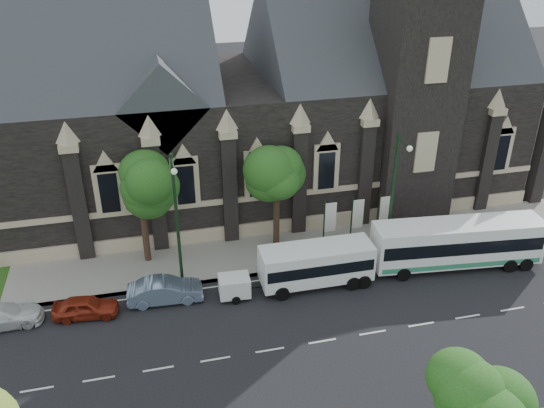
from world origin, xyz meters
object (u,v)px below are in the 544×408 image
object	(u,v)px
sedan	(165,291)
banner_flag_left	(328,220)
banner_flag_center	(356,217)
box_trailer	(234,286)
street_lamp_near	(394,191)
banner_flag_right	(382,214)
tree_park_east	(481,394)
tour_coach	(457,243)
car_far_white	(2,316)
tree_walk_left	(143,184)
car_far_red	(86,307)
tree_walk_right	(279,169)
street_lamp_mid	(177,216)
shuttle_bus	(317,263)

from	to	relation	value
sedan	banner_flag_left	bearing A→B (deg)	-71.55
banner_flag_center	box_trailer	size ratio (longest dim) A/B	1.45
street_lamp_near	banner_flag_right	distance (m)	3.34
tree_park_east	banner_flag_right	bearing A→B (deg)	77.35
street_lamp_near	sedan	bearing A→B (deg)	-175.11
tour_coach	car_far_white	size ratio (longest dim) A/B	2.55
banner_flag_center	box_trailer	bearing A→B (deg)	-157.52
tree_walk_left	tour_coach	xyz separation A→B (m)	(19.75, -5.63, -3.95)
tour_coach	banner_flag_center	bearing A→B (deg)	151.25
box_trailer	car_far_red	distance (m)	8.82
tree_walk_left	banner_flag_left	distance (m)	12.66
car_far_red	box_trailer	bearing A→B (deg)	-85.92
tree_walk_right	banner_flag_center	distance (m)	6.36
street_lamp_near	car_far_white	size ratio (longest dim) A/B	2.01
street_lamp_near	car_far_red	size ratio (longest dim) A/B	2.39
tree_walk_left	banner_flag_right	distance (m)	16.52
tree_walk_left	box_trailer	size ratio (longest dim) A/B	2.76
banner_flag_center	car_far_white	xyz separation A→B (m)	(-22.71, -3.30, -1.73)
street_lamp_mid	banner_flag_left	size ratio (longest dim) A/B	2.25
tree_walk_right	box_trailer	bearing A→B (deg)	-127.16
banner_flag_center	tree_walk_right	bearing A→B (deg)	161.36
street_lamp_mid	car_far_red	size ratio (longest dim) A/B	2.39
tree_walk_left	shuttle_bus	distance (m)	12.19
tree_walk_right	sedan	distance (m)	10.95
tree_walk_right	sedan	xyz separation A→B (m)	(-8.37, -4.92, -5.07)
car_far_white	tree_park_east	bearing A→B (deg)	-128.06
tree_walk_right	banner_flag_center	xyz separation A→B (m)	(5.08, -1.71, -3.43)
sedan	box_trailer	bearing A→B (deg)	-95.91
sedan	tree_walk_left	bearing A→B (deg)	10.21
tree_walk_right	shuttle_bus	size ratio (longest dim) A/B	1.10
tour_coach	car_far_white	bearing A→B (deg)	-175.31
sedan	street_lamp_mid	bearing A→B (deg)	-39.01
sedan	car_far_red	world-z (taller)	sedan
banner_flag_center	car_far_red	world-z (taller)	banner_flag_center
tree_walk_left	street_lamp_mid	bearing A→B (deg)	-63.53
tree_park_east	banner_flag_left	world-z (taller)	tree_park_east
tree_park_east	box_trailer	world-z (taller)	tree_park_east
street_lamp_near	sedan	world-z (taller)	street_lamp_near
shuttle_bus	car_far_red	size ratio (longest dim) A/B	1.89
shuttle_bus	tree_walk_right	bearing A→B (deg)	101.65
box_trailer	street_lamp_near	bearing A→B (deg)	12.93
street_lamp_near	box_trailer	distance (m)	11.96
tree_walk_right	banner_flag_right	world-z (taller)	tree_walk_right
shuttle_bus	box_trailer	bearing A→B (deg)	-178.35
car_far_red	car_far_white	bearing A→B (deg)	92.36
box_trailer	banner_flag_right	bearing A→B (deg)	21.75
banner_flag_center	sedan	bearing A→B (deg)	-166.60
street_lamp_near	shuttle_bus	bearing A→B (deg)	-162.36
tree_walk_left	car_far_white	bearing A→B (deg)	-149.91
banner_flag_right	box_trailer	size ratio (longest dim) A/B	1.45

